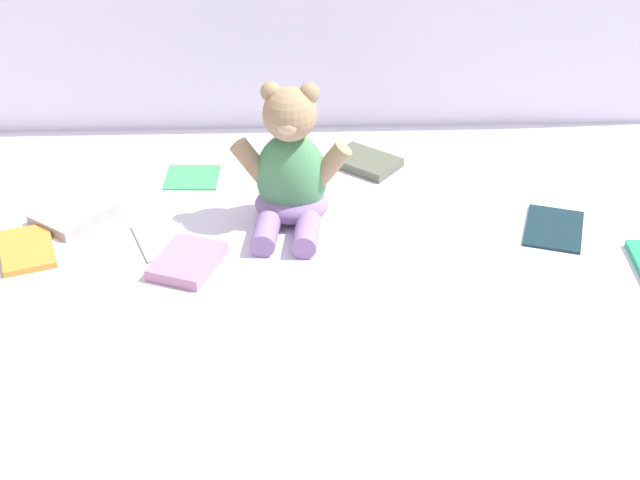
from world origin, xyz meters
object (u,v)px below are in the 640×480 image
object	(u,v)px
book_case_10	(74,214)
book_case_9	(554,227)
teddy_bear	(291,172)
book_case_7	(27,249)
book_case_6	(188,261)
book_case_0	(365,162)
book_case_5	(192,176)
book_case_4	(160,239)

from	to	relation	value
book_case_10	book_case_9	bearing A→B (deg)	-147.10
teddy_bear	book_case_9	distance (m)	0.43
teddy_bear	book_case_7	bearing A→B (deg)	-161.83
book_case_6	book_case_7	size ratio (longest dim) A/B	0.90
book_case_6	book_case_10	xyz separation A→B (m)	(-0.20, 0.15, -0.00)
book_case_7	book_case_10	size ratio (longest dim) A/B	1.07
teddy_bear	book_case_10	size ratio (longest dim) A/B	2.03
teddy_bear	book_case_0	size ratio (longest dim) A/B	2.02
book_case_5	book_case_4	bearing A→B (deg)	173.04
book_case_4	book_case_7	distance (m)	0.20
book_case_10	book_case_5	bearing A→B (deg)	-107.13
book_case_5	book_case_7	bearing A→B (deg)	136.31
book_case_5	book_case_6	distance (m)	0.28
book_case_6	book_case_7	world-z (taller)	book_case_6
book_case_0	book_case_6	world-z (taller)	book_case_6
book_case_0	book_case_7	distance (m)	0.61
book_case_6	book_case_10	bearing A→B (deg)	165.13
book_case_4	book_case_5	xyz separation A→B (m)	(0.03, 0.20, -0.00)
book_case_4	book_case_7	bearing A→B (deg)	165.38
book_case_10	book_case_6	bearing A→B (deg)	-178.62
book_case_4	book_case_5	size ratio (longest dim) A/B	1.20
book_case_9	book_case_6	bearing A→B (deg)	26.86
book_case_6	book_case_7	bearing A→B (deg)	-169.66
book_case_6	book_case_9	bearing A→B (deg)	29.39
book_case_6	book_case_7	distance (m)	0.26
book_case_7	book_case_9	size ratio (longest dim) A/B	0.98
book_case_0	book_case_10	size ratio (longest dim) A/B	1.01
book_case_6	teddy_bear	bearing A→B (deg)	60.86
book_case_7	book_case_9	world-z (taller)	same
teddy_bear	book_case_10	bearing A→B (deg)	-175.55
book_case_5	book_case_7	xyz separation A→B (m)	(-0.24, -0.23, 0.00)
book_case_9	book_case_4	bearing A→B (deg)	19.68
teddy_bear	book_case_9	size ratio (longest dim) A/B	1.86
book_case_4	book_case_6	bearing A→B (deg)	-76.52
teddy_bear	book_case_10	world-z (taller)	teddy_bear
book_case_0	book_case_7	size ratio (longest dim) A/B	0.94
book_case_0	book_case_4	size ratio (longest dim) A/B	1.04
book_case_0	book_case_6	bearing A→B (deg)	-4.22
book_case_9	book_case_0	bearing A→B (deg)	-19.69
book_case_7	book_case_0	bearing A→B (deg)	-173.16
book_case_6	book_case_4	bearing A→B (deg)	146.10
teddy_bear	book_case_4	distance (m)	0.23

